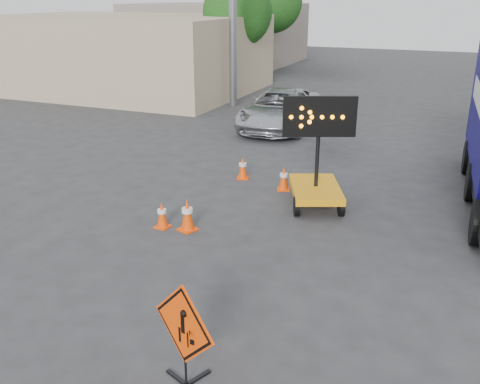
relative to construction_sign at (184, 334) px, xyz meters
The scene contains 12 objects.
ground 1.27m from the construction_sign, 160.54° to the left, with size 100.00×100.00×0.00m, color #2D2D30.
storefront_left_near 25.22m from the construction_sign, 126.25° to the left, with size 14.00×10.00×4.00m, color tan.
storefront_left_far 37.85m from the construction_sign, 114.86° to the left, with size 12.00×10.00×4.40m, color gray.
tree_left_near 24.25m from the construction_sign, 111.74° to the left, with size 3.71×3.71×6.03m.
tree_left_far 32.11m from the construction_sign, 108.08° to the left, with size 4.10×4.10×6.66m.
construction_sign is the anchor object (origin of this frame).
arrow_board 7.23m from the construction_sign, 91.65° to the left, with size 1.86×2.27×2.81m.
pickup_truck 15.41m from the construction_sign, 104.41° to the left, with size 2.49×5.41×1.50m, color #BABCC2.
cone_a 5.48m from the construction_sign, 124.34° to the left, with size 0.35×0.35×0.63m.
cone_b 5.24m from the construction_sign, 118.20° to the left, with size 0.50×0.50×0.76m.
cone_c 8.14m from the construction_sign, 99.39° to the left, with size 0.44×0.44×0.67m.
cone_d 8.92m from the construction_sign, 107.91° to the left, with size 0.43×0.43×0.67m.
Camera 1 is at (3.93, -5.51, 5.07)m, focal length 40.00 mm.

